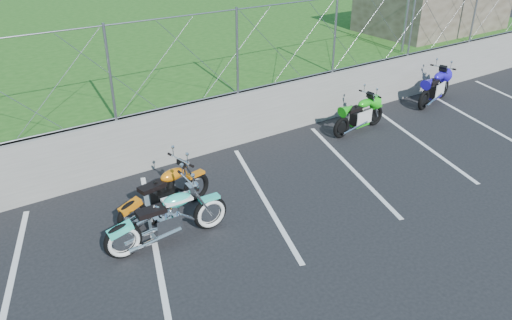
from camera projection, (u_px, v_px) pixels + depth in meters
ground at (293, 220)px, 9.40m from camera, size 90.00×90.00×0.00m
retaining_wall at (202, 128)px, 11.69m from camera, size 30.00×0.22×1.30m
grass_field at (76, 42)px, 19.06m from camera, size 30.00×20.00×1.30m
stone_building at (433, 4)px, 17.71m from camera, size 5.00×3.00×1.80m
chain_link_fence at (199, 59)px, 10.94m from camera, size 28.00×0.03×2.00m
sign_pole at (408, 1)px, 14.61m from camera, size 0.08×0.08×3.00m
parking_lines at (309, 181)px, 10.74m from camera, size 18.29×4.31×0.01m
cruiser_turquoise at (169, 220)px, 8.60m from camera, size 2.28×0.72×1.13m
naked_orange at (167, 194)px, 9.40m from camera, size 2.07×0.70×1.04m
sportbike_green at (360, 116)px, 12.95m from camera, size 1.87×0.67×0.97m
sportbike_blue at (435, 89)px, 14.80m from camera, size 1.98×0.76×1.05m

